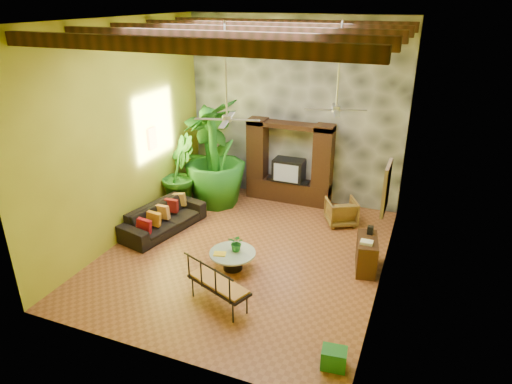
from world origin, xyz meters
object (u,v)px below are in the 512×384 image
at_px(ceiling_fan_back, 337,99).
at_px(coffee_table, 233,258).
at_px(sofa, 163,218).
at_px(green_bin, 334,358).
at_px(entertainment_center, 289,168).
at_px(tall_plant_b, 179,172).
at_px(wicker_armchair, 341,212).
at_px(iron_bench, 217,283).
at_px(ceiling_fan_front, 227,108).
at_px(tall_plant_c, 215,153).
at_px(side_console, 366,254).
at_px(tall_plant_a, 210,152).

height_order(ceiling_fan_back, coffee_table, ceiling_fan_back).
height_order(ceiling_fan_back, sofa, ceiling_fan_back).
height_order(coffee_table, green_bin, coffee_table).
xyz_separation_m(entertainment_center, tall_plant_b, (-2.65, -1.50, 0.04)).
xyz_separation_m(wicker_armchair, iron_bench, (-1.43, -4.26, 0.21)).
bearing_deg(ceiling_fan_back, ceiling_fan_front, -138.37).
bearing_deg(coffee_table, iron_bench, -78.03).
bearing_deg(tall_plant_b, tall_plant_c, 33.17).
xyz_separation_m(ceiling_fan_front, tall_plant_b, (-2.45, 2.04, -2.40)).
bearing_deg(side_console, ceiling_fan_front, -176.69).
bearing_deg(tall_plant_a, green_bin, -48.07).
bearing_deg(entertainment_center, tall_plant_a, -169.60).
relative_size(entertainment_center, ceiling_fan_front, 1.29).
height_order(tall_plant_a, iron_bench, tall_plant_a).
height_order(ceiling_fan_front, wicker_armchair, ceiling_fan_front).
relative_size(side_console, green_bin, 2.32).
distance_m(entertainment_center, ceiling_fan_front, 4.30).
relative_size(coffee_table, green_bin, 2.52).
relative_size(wicker_armchair, tall_plant_b, 0.37).
height_order(ceiling_fan_back, tall_plant_a, ceiling_fan_back).
bearing_deg(side_console, green_bin, -100.86).
bearing_deg(green_bin, wicker_armchair, 100.81).
relative_size(ceiling_fan_back, tall_plant_a, 0.72).
xyz_separation_m(wicker_armchair, tall_plant_b, (-4.36, -0.59, 0.67)).
xyz_separation_m(ceiling_fan_back, tall_plant_c, (-3.42, 0.98, -1.92)).
height_order(ceiling_fan_front, side_console, ceiling_fan_front).
xyz_separation_m(entertainment_center, sofa, (-2.32, -2.89, -0.64)).
relative_size(sofa, side_console, 2.49).
distance_m(ceiling_fan_back, green_bin, 5.18).
height_order(ceiling_fan_front, sofa, ceiling_fan_front).
distance_m(tall_plant_a, coffee_table, 4.23).
distance_m(tall_plant_b, tall_plant_c, 1.10).
distance_m(tall_plant_c, side_console, 4.97).
bearing_deg(ceiling_fan_front, entertainment_center, 86.76).
bearing_deg(iron_bench, green_bin, 5.96).
distance_m(ceiling_fan_front, tall_plant_c, 3.60).
distance_m(ceiling_fan_back, wicker_armchair, 3.23).
height_order(tall_plant_c, iron_bench, tall_plant_c).
height_order(wicker_armchair, iron_bench, iron_bench).
bearing_deg(tall_plant_a, iron_bench, -62.16).
xyz_separation_m(entertainment_center, tall_plant_a, (-2.23, -0.41, 0.32)).
distance_m(tall_plant_a, tall_plant_b, 1.20).
bearing_deg(green_bin, tall_plant_b, 140.65).
distance_m(ceiling_fan_front, sofa, 3.79).
distance_m(ceiling_fan_back, coffee_table, 4.02).
relative_size(wicker_armchair, tall_plant_c, 0.25).
bearing_deg(ceiling_fan_back, wicker_armchair, 84.01).
bearing_deg(iron_bench, ceiling_fan_front, 128.27).
bearing_deg(ceiling_fan_front, tall_plant_b, 140.28).
distance_m(coffee_table, green_bin, 3.32).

